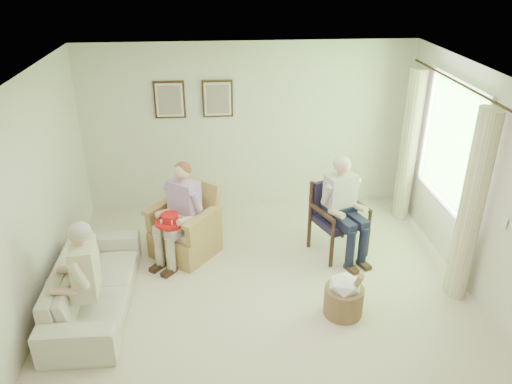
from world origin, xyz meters
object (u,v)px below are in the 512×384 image
(person_wicker, at_px, (182,207))
(person_sofa, at_px, (81,273))
(wood_armchair, at_px, (338,214))
(sofa, at_px, (94,284))
(red_hat, at_px, (170,220))
(hatbox, at_px, (344,295))
(person_dark, at_px, (342,202))
(wicker_armchair, at_px, (185,232))

(person_wicker, xyz_separation_m, person_sofa, (-0.99, -1.31, -0.05))
(wood_armchair, distance_m, person_sofa, 3.37)
(sofa, relative_size, person_sofa, 1.62)
(person_sofa, height_order, red_hat, person_sofa)
(wood_armchair, height_order, red_hat, wood_armchair)
(sofa, height_order, hatbox, hatbox)
(sofa, distance_m, person_dark, 3.22)
(red_hat, bearing_deg, wood_armchair, 5.79)
(sofa, bearing_deg, person_sofa, 180.00)
(sofa, xyz_separation_m, person_dark, (3.07, 0.84, 0.51))
(wood_armchair, relative_size, sofa, 0.48)
(person_wicker, height_order, red_hat, person_wicker)
(person_wicker, distance_m, hatbox, 2.32)
(person_dark, distance_m, person_sofa, 3.30)
(wicker_armchair, distance_m, hatbox, 2.34)
(person_sofa, bearing_deg, sofa, 175.24)
(wicker_armchair, bearing_deg, person_dark, 31.53)
(wicker_armchair, xyz_separation_m, wood_armchair, (2.07, -0.06, 0.22))
(person_wicker, relative_size, person_dark, 0.97)
(sofa, bearing_deg, wicker_armchair, -43.17)
(person_wicker, xyz_separation_m, hatbox, (1.85, -1.31, -0.51))
(wicker_armchair, height_order, red_hat, wicker_armchair)
(wicker_armchair, bearing_deg, wood_armchair, 35.98)
(wicker_armchair, bearing_deg, person_wicker, -52.42)
(red_hat, height_order, hatbox, red_hat)
(sofa, distance_m, person_wicker, 1.44)
(person_dark, relative_size, red_hat, 3.67)
(red_hat, relative_size, hatbox, 0.57)
(person_sofa, bearing_deg, hatbox, 85.30)
(person_wicker, height_order, hatbox, person_wicker)
(person_sofa, distance_m, hatbox, 2.88)
(person_wicker, bearing_deg, person_dark, 35.11)
(person_dark, height_order, red_hat, person_dark)
(person_wicker, height_order, person_dark, person_dark)
(wicker_armchair, distance_m, person_dark, 2.14)
(wood_armchair, relative_size, person_dark, 0.71)
(wood_armchair, xyz_separation_m, person_wicker, (-2.07, -0.07, 0.23))
(sofa, relative_size, red_hat, 5.47)
(wicker_armchair, relative_size, hatbox, 1.50)
(sofa, xyz_separation_m, person_wicker, (0.99, 0.93, 0.47))
(wicker_armchair, height_order, person_wicker, person_wicker)
(wicker_armchair, xyz_separation_m, person_dark, (2.07, -0.22, 0.49))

